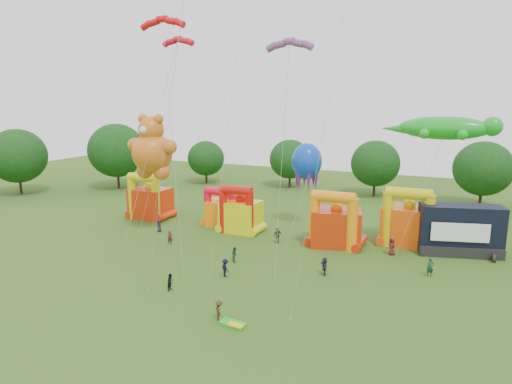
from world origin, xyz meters
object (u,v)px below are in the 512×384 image
at_px(stage_trailer, 460,230).
at_px(spectator_4, 278,235).
at_px(octopus_kite, 304,177).
at_px(bouncy_castle_0, 149,201).
at_px(teddy_bear_kite, 152,152).
at_px(gecko_kite, 429,169).
at_px(spectator_0, 159,226).
at_px(bouncy_castle_2, 240,214).

xyz_separation_m(stage_trailer, spectator_4, (-19.31, -4.47, -1.68)).
bearing_deg(octopus_kite, bouncy_castle_0, -170.64).
distance_m(teddy_bear_kite, gecko_kite, 31.53).
xyz_separation_m(teddy_bear_kite, spectator_4, (15.20, 2.76, -9.27)).
distance_m(teddy_bear_kite, spectator_0, 9.45).
height_order(stage_trailer, teddy_bear_kite, teddy_bear_kite).
bearing_deg(octopus_kite, stage_trailer, -7.93).
relative_size(gecko_kite, spectator_4, 8.11).
bearing_deg(octopus_kite, bouncy_castle_2, -146.00).
bearing_deg(spectator_0, teddy_bear_kite, -61.29).
relative_size(stage_trailer, spectator_4, 4.91).
distance_m(gecko_kite, octopus_kite, 15.68).
height_order(bouncy_castle_2, spectator_4, bouncy_castle_2).
bearing_deg(teddy_bear_kite, stage_trailer, 11.82).
height_order(bouncy_castle_0, gecko_kite, gecko_kite).
bearing_deg(bouncy_castle_2, octopus_kite, 34.00).
height_order(gecko_kite, spectator_0, gecko_kite).
bearing_deg(gecko_kite, spectator_0, -171.32).
xyz_separation_m(teddy_bear_kite, spectator_0, (-0.07, 0.97, -9.40)).
xyz_separation_m(bouncy_castle_2, octopus_kite, (6.85, 4.62, 4.49)).
bearing_deg(gecko_kite, bouncy_castle_0, 179.15).
xyz_separation_m(gecko_kite, spectator_0, (-31.07, -4.75, -8.46)).
distance_m(bouncy_castle_0, stage_trailer, 39.96).
relative_size(stage_trailer, octopus_kite, 0.81).
distance_m(bouncy_castle_0, gecko_kite, 37.05).
bearing_deg(octopus_kite, spectator_0, -151.30).
relative_size(teddy_bear_kite, spectator_0, 9.41).
height_order(bouncy_castle_0, stage_trailer, bouncy_castle_0).
relative_size(stage_trailer, gecko_kite, 0.61).
bearing_deg(stage_trailer, spectator_0, -169.75).
distance_m(bouncy_castle_2, spectator_4, 6.62).
bearing_deg(bouncy_castle_0, stage_trailer, 1.39).
bearing_deg(octopus_kite, gecko_kite, -15.30).
distance_m(stage_trailer, octopus_kite, 19.11).
xyz_separation_m(teddy_bear_kite, gecko_kite, (30.99, 5.71, -0.94)).
relative_size(bouncy_castle_0, gecko_kite, 0.44).
xyz_separation_m(bouncy_castle_2, gecko_kite, (21.78, 0.53, 6.93)).
height_order(gecko_kite, octopus_kite, gecko_kite).
bearing_deg(spectator_4, stage_trailer, 150.40).
height_order(bouncy_castle_0, teddy_bear_kite, teddy_bear_kite).
xyz_separation_m(bouncy_castle_2, teddy_bear_kite, (-9.21, -5.18, 7.87)).
xyz_separation_m(bouncy_castle_0, stage_trailer, (39.94, 0.97, 0.13)).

